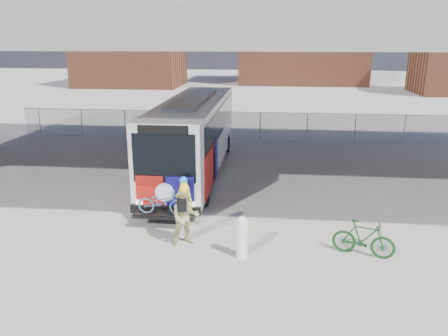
# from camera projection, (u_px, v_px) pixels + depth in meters

# --- Properties ---
(ground) EXTENTS (160.00, 160.00, 0.00)m
(ground) POSITION_uv_depth(u_px,v_px,m) (226.00, 207.00, 17.10)
(ground) COLOR #9E9991
(ground) RESTS_ON ground
(bus) EXTENTS (2.67, 12.90, 3.69)m
(bus) POSITION_uv_depth(u_px,v_px,m) (194.00, 130.00, 20.96)
(bus) COLOR silver
(bus) RESTS_ON ground
(overpass) EXTENTS (40.00, 16.00, 7.95)m
(overpass) POSITION_uv_depth(u_px,v_px,m) (235.00, 34.00, 19.06)
(overpass) COLOR #605E59
(overpass) RESTS_ON ground
(chainlink_fence) EXTENTS (30.00, 0.06, 30.00)m
(chainlink_fence) POSITION_uv_depth(u_px,v_px,m) (245.00, 118.00, 28.14)
(chainlink_fence) COLOR gray
(chainlink_fence) RESTS_ON ground
(brick_buildings) EXTENTS (54.00, 22.00, 12.00)m
(brick_buildings) POSITION_uv_depth(u_px,v_px,m) (270.00, 46.00, 61.43)
(brick_buildings) COLOR brown
(brick_buildings) RESTS_ON ground
(bollard) EXTENTS (0.34, 0.34, 1.31)m
(bollard) POSITION_uv_depth(u_px,v_px,m) (242.00, 236.00, 12.99)
(bollard) COLOR silver
(bollard) RESTS_ON ground
(cyclist_hivis) EXTENTS (0.63, 0.44, 1.80)m
(cyclist_hivis) POSITION_uv_depth(u_px,v_px,m) (184.00, 202.00, 15.21)
(cyclist_hivis) COLOR #CFE818
(cyclist_hivis) RESTS_ON ground
(cyclist_tan) EXTENTS (1.11, 1.00, 2.04)m
(cyclist_tan) POSITION_uv_depth(u_px,v_px,m) (185.00, 216.00, 13.73)
(cyclist_tan) COLOR tan
(cyclist_tan) RESTS_ON ground
(bike_parked) EXTENTS (1.92, 1.04, 1.11)m
(bike_parked) POSITION_uv_depth(u_px,v_px,m) (364.00, 238.00, 13.13)
(bike_parked) COLOR #143E18
(bike_parked) RESTS_ON ground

